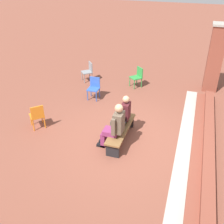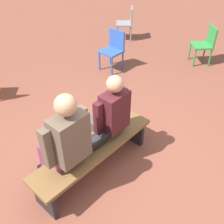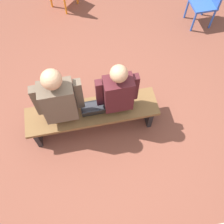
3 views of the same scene
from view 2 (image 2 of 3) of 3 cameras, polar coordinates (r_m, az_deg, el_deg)
The scene contains 8 objects.
ground_plane at distance 3.62m, azimuth -1.19°, elevation -13.25°, with size 60.00×60.00×0.00m, color brown.
bench at distance 3.41m, azimuth -3.87°, elevation -8.58°, with size 1.80×0.44×0.45m.
person_student at distance 3.38m, azimuth -0.77°, elevation -0.72°, with size 0.53×0.67×1.33m.
person_adult at distance 3.00m, azimuth -10.32°, elevation -6.36°, with size 0.60×0.75×1.43m.
laptop at distance 3.31m, azimuth -3.59°, elevation -6.76°, with size 0.32×0.29×0.21m.
plastic_chair_near_bench_left at distance 6.38m, azimuth 19.70°, elevation 14.01°, with size 0.59×0.59×0.84m.
plastic_chair_foreground at distance 7.38m, azimuth 3.32°, elevation 19.11°, with size 0.59×0.59×0.84m.
plastic_chair_by_pillar at distance 5.78m, azimuth 0.33°, elevation 13.81°, with size 0.43×0.43×0.84m.
Camera 2 is at (1.65, 1.59, 2.81)m, focal length 42.00 mm.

